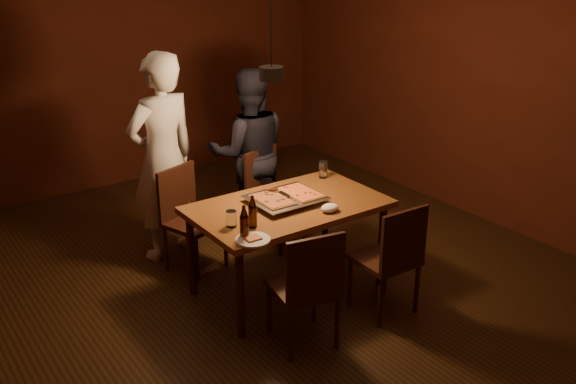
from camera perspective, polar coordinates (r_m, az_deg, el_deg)
room_shell at (r=4.85m, az=-1.45°, el=6.43°), size 6.00×6.00×6.00m
dining_table at (r=5.01m, az=-0.00°, el=-1.85°), size 1.50×0.90×0.75m
chair_far_left at (r=5.49m, az=-9.00°, el=-1.52°), size 0.53×0.53×0.49m
chair_far_right at (r=5.88m, az=-1.64°, el=0.33°), size 0.52×0.52×0.49m
chair_near_left at (r=4.35m, az=1.83°, el=-7.76°), size 0.49×0.49×0.49m
chair_near_right at (r=4.79m, az=9.31°, el=-5.17°), size 0.43×0.43×0.49m
pizza_tray at (r=5.00m, az=-0.20°, el=-0.68°), size 0.56×0.46×0.05m
pizza_meat at (r=4.92m, az=-1.41°, el=-0.67°), size 0.23×0.36×0.02m
pizza_cheese at (r=5.05m, az=1.12°, el=-0.03°), size 0.24×0.37×0.02m
spatula at (r=5.01m, az=-0.33°, el=-0.16°), size 0.20×0.25×0.04m
beer_bottle_a at (r=4.39m, az=-3.92°, el=-2.66°), size 0.06×0.06×0.24m
beer_bottle_b at (r=4.55m, az=-3.17°, el=-1.75°), size 0.06×0.06×0.24m
water_glass_left at (r=4.59m, az=-5.07°, el=-2.40°), size 0.08×0.08×0.12m
water_glass_right at (r=5.51m, az=3.14°, el=2.00°), size 0.07×0.07×0.15m
plate_slice at (r=4.39m, az=-3.15°, el=-4.26°), size 0.24×0.24×0.03m
napkin at (r=4.84m, az=3.73°, el=-1.41°), size 0.15×0.11×0.06m
diner_white at (r=5.61m, az=-11.06°, el=2.98°), size 0.73×0.55×1.83m
diner_dark at (r=6.02m, az=-3.48°, el=3.46°), size 0.96×0.87×1.60m
pendant_lamp at (r=4.77m, az=-1.49°, el=10.61°), size 0.18×0.18×1.10m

